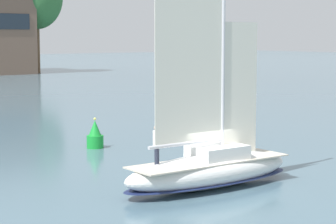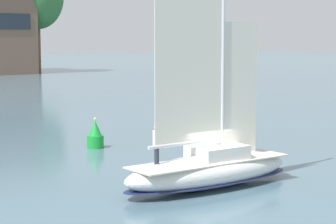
# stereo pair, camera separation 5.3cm
# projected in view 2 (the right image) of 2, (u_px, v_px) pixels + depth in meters

# --- Properties ---
(ground_plane) EXTENTS (400.00, 400.00, 0.00)m
(ground_plane) POSITION_uv_depth(u_px,v_px,m) (209.00, 187.00, 28.73)
(ground_plane) COLOR slate
(sailboat_main) EXTENTS (8.90, 2.68, 12.16)m
(sailboat_main) POSITION_uv_depth(u_px,v_px,m) (210.00, 165.00, 28.62)
(sailboat_main) COLOR white
(sailboat_main) RESTS_ON ground
(channel_buoy) EXTENTS (1.00, 1.00, 1.82)m
(channel_buoy) POSITION_uv_depth(u_px,v_px,m) (95.00, 136.00, 38.82)
(channel_buoy) COLOR green
(channel_buoy) RESTS_ON ground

